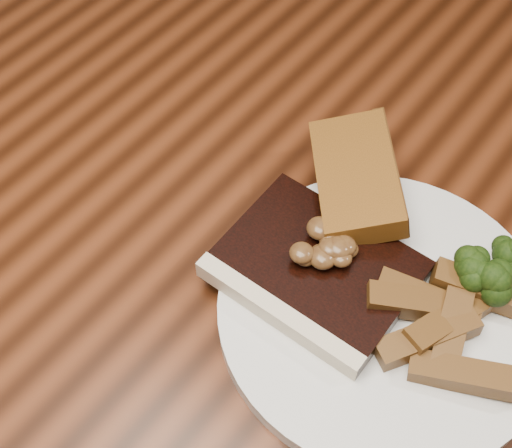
{
  "coord_description": "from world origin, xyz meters",
  "views": [
    {
      "loc": [
        0.19,
        -0.28,
        1.26
      ],
      "look_at": [
        -0.02,
        -0.01,
        0.78
      ],
      "focal_mm": 50.0,
      "sensor_mm": 36.0,
      "label": 1
    }
  ],
  "objects_px": {
    "dining_table": "(277,297)",
    "steak": "(316,270)",
    "chair_far": "(501,50)",
    "plate": "(382,311)",
    "potato_wedges": "(460,342)",
    "garlic_bread": "(354,193)"
  },
  "relations": [
    {
      "from": "dining_table",
      "to": "steak",
      "type": "bearing_deg",
      "value": -17.83
    },
    {
      "from": "chair_far",
      "to": "plate",
      "type": "xyz_separation_m",
      "value": [
        0.14,
        -0.63,
        0.24
      ]
    },
    {
      "from": "steak",
      "to": "potato_wedges",
      "type": "bearing_deg",
      "value": 5.63
    },
    {
      "from": "chair_far",
      "to": "steak",
      "type": "bearing_deg",
      "value": 111.31
    },
    {
      "from": "garlic_bread",
      "to": "potato_wedges",
      "type": "height_order",
      "value": "garlic_bread"
    },
    {
      "from": "dining_table",
      "to": "garlic_bread",
      "type": "height_order",
      "value": "garlic_bread"
    },
    {
      "from": "steak",
      "to": "garlic_bread",
      "type": "relative_size",
      "value": 1.26
    },
    {
      "from": "dining_table",
      "to": "potato_wedges",
      "type": "bearing_deg",
      "value": -0.54
    },
    {
      "from": "dining_table",
      "to": "potato_wedges",
      "type": "xyz_separation_m",
      "value": [
        0.17,
        -0.0,
        0.12
      ]
    },
    {
      "from": "dining_table",
      "to": "chair_far",
      "type": "distance_m",
      "value": 0.64
    },
    {
      "from": "plate",
      "to": "steak",
      "type": "height_order",
      "value": "steak"
    },
    {
      "from": "dining_table",
      "to": "chair_far",
      "type": "relative_size",
      "value": 1.71
    },
    {
      "from": "dining_table",
      "to": "steak",
      "type": "relative_size",
      "value": 10.7
    },
    {
      "from": "potato_wedges",
      "to": "plate",
      "type": "bearing_deg",
      "value": -176.9
    },
    {
      "from": "plate",
      "to": "steak",
      "type": "distance_m",
      "value": 0.06
    },
    {
      "from": "dining_table",
      "to": "chair_far",
      "type": "xyz_separation_m",
      "value": [
        -0.03,
        0.62,
        -0.14
      ]
    },
    {
      "from": "plate",
      "to": "dining_table",
      "type": "bearing_deg",
      "value": 177.3
    },
    {
      "from": "plate",
      "to": "chair_far",
      "type": "bearing_deg",
      "value": 102.33
    },
    {
      "from": "dining_table",
      "to": "potato_wedges",
      "type": "distance_m",
      "value": 0.2
    },
    {
      "from": "potato_wedges",
      "to": "garlic_bread",
      "type": "bearing_deg",
      "value": 153.71
    },
    {
      "from": "dining_table",
      "to": "chair_far",
      "type": "height_order",
      "value": "chair_far"
    },
    {
      "from": "dining_table",
      "to": "plate",
      "type": "height_order",
      "value": "plate"
    }
  ]
}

